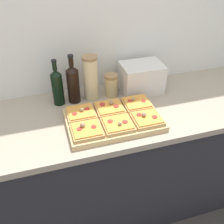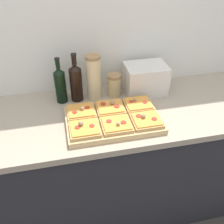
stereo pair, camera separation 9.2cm
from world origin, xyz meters
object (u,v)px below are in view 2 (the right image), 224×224
at_px(wine_bottle, 76,82).
at_px(cutting_board, 113,120).
at_px(grain_jar_tall, 94,77).
at_px(grain_jar_short, 114,85).
at_px(olive_oil_bottle, 60,84).
at_px(toaster_oven, 145,79).

bearing_deg(wine_bottle, cutting_board, -59.02).
distance_m(grain_jar_tall, grain_jar_short, 0.15).
xyz_separation_m(olive_oil_bottle, wine_bottle, (0.10, -0.00, 0.01)).
relative_size(cutting_board, wine_bottle, 1.69).
distance_m(olive_oil_bottle, grain_jar_tall, 0.21).
relative_size(cutting_board, toaster_oven, 1.82).
bearing_deg(cutting_board, olive_oil_bottle, 133.15).
bearing_deg(cutting_board, wine_bottle, 120.98).
distance_m(grain_jar_tall, toaster_oven, 0.35).
relative_size(cutting_board, grain_jar_short, 3.55).
relative_size(wine_bottle, grain_jar_short, 2.10).
distance_m(wine_bottle, grain_jar_short, 0.25).
distance_m(cutting_board, grain_jar_short, 0.30).
relative_size(olive_oil_bottle, grain_jar_tall, 1.01).
xyz_separation_m(grain_jar_short, toaster_oven, (0.21, -0.00, 0.02)).
xyz_separation_m(cutting_board, grain_jar_short, (0.07, 0.29, 0.06)).
xyz_separation_m(grain_jar_tall, grain_jar_short, (0.13, 0.00, -0.07)).
bearing_deg(wine_bottle, grain_jar_short, 0.00).
distance_m(olive_oil_bottle, grain_jar_short, 0.35).
height_order(cutting_board, wine_bottle, wine_bottle).
height_order(olive_oil_bottle, grain_jar_short, olive_oil_bottle).
height_order(olive_oil_bottle, toaster_oven, olive_oil_bottle).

